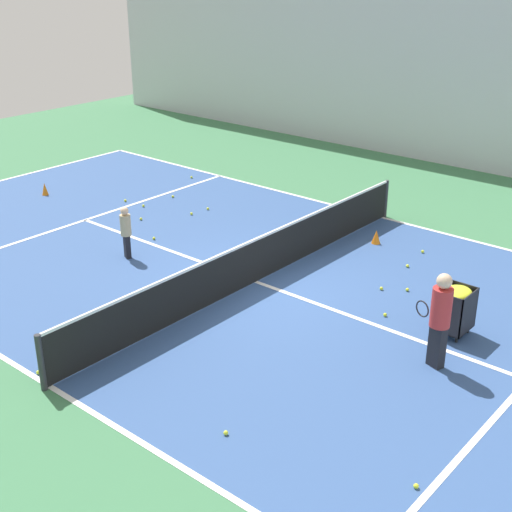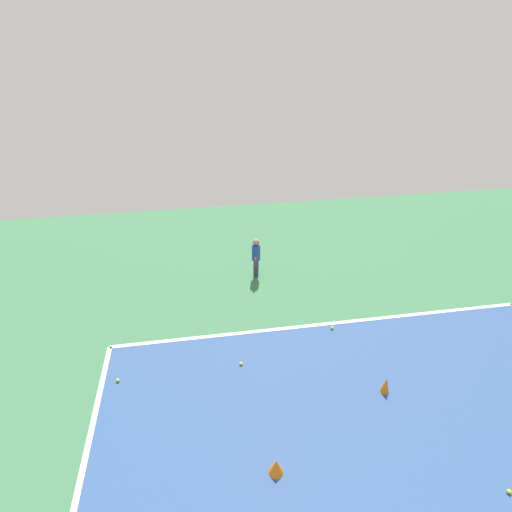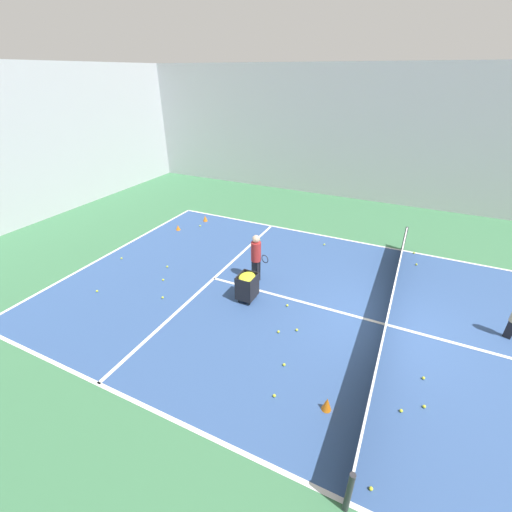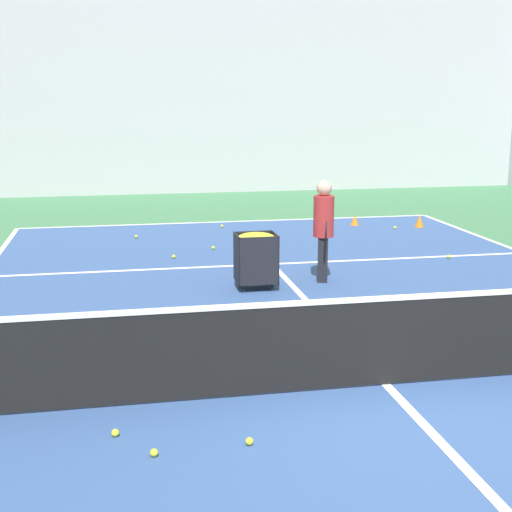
# 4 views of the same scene
# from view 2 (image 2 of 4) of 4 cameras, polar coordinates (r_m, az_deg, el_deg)

# --- Properties ---
(line_baseline_near) EXTENTS (9.89, 0.10, 0.00)m
(line_baseline_near) POSITION_cam_2_polar(r_m,az_deg,el_deg) (9.78, 9.80, -9.57)
(line_baseline_near) COLOR white
(line_baseline_near) RESTS_ON ground
(player_near_baseline) EXTENTS (0.30, 0.58, 1.16)m
(player_near_baseline) POSITION_cam_2_polar(r_m,az_deg,el_deg) (11.00, -0.00, 0.08)
(player_near_baseline) COLOR #2D3351
(player_near_baseline) RESTS_ON ground
(training_cone_0) EXTENTS (0.18, 0.18, 0.34)m
(training_cone_0) POSITION_cam_2_polar(r_m,az_deg,el_deg) (8.46, 18.03, -17.13)
(training_cone_0) COLOR orange
(training_cone_0) RESTS_ON ground
(training_cone_3) EXTENTS (0.24, 0.24, 0.29)m
(training_cone_3) POSITION_cam_2_polar(r_m,az_deg,el_deg) (7.14, 2.90, -27.85)
(training_cone_3) COLOR orange
(training_cone_3) RESTS_ON ground
(tennis_ball_11) EXTENTS (0.07, 0.07, 0.07)m
(tennis_ball_11) POSITION_cam_2_polar(r_m,az_deg,el_deg) (8.05, 32.44, -26.52)
(tennis_ball_11) COLOR yellow
(tennis_ball_11) RESTS_ON ground
(tennis_ball_17) EXTENTS (0.07, 0.07, 0.07)m
(tennis_ball_17) POSITION_cam_2_polar(r_m,az_deg,el_deg) (8.80, -19.14, -16.42)
(tennis_ball_17) COLOR yellow
(tennis_ball_17) RESTS_ON ground
(tennis_ball_18) EXTENTS (0.07, 0.07, 0.07)m
(tennis_ball_18) POSITION_cam_2_polar(r_m,az_deg,el_deg) (8.67, -2.16, -15.11)
(tennis_ball_18) COLOR yellow
(tennis_ball_18) RESTS_ON ground
(tennis_ball_22) EXTENTS (0.07, 0.07, 0.07)m
(tennis_ball_22) POSITION_cam_2_polar(r_m,az_deg,el_deg) (9.66, 10.82, -10.05)
(tennis_ball_22) COLOR yellow
(tennis_ball_22) RESTS_ON ground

